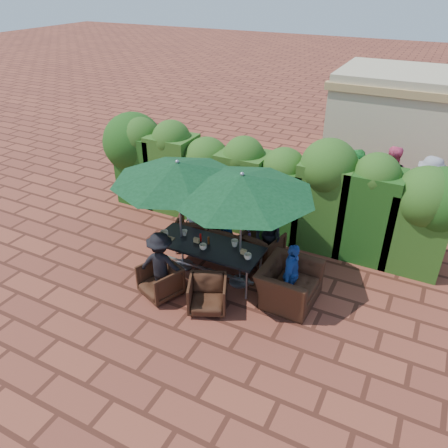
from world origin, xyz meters
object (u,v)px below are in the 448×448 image
at_px(dining_table, 208,248).
at_px(chair_far_right, 262,246).
at_px(chair_near_right, 208,293).
at_px(umbrella_left, 178,172).
at_px(chair_far_left, 196,230).
at_px(chair_end_right, 289,278).
at_px(chair_far_mid, 228,238).
at_px(umbrella_right, 242,185).
at_px(chair_near_left, 160,279).

relative_size(dining_table, chair_far_right, 2.86).
bearing_deg(chair_near_right, umbrella_left, 115.69).
bearing_deg(chair_far_left, dining_table, 113.48).
height_order(chair_near_right, chair_end_right, chair_end_right).
bearing_deg(chair_end_right, dining_table, 91.69).
bearing_deg(chair_end_right, chair_near_right, 128.30).
bearing_deg(chair_end_right, chair_far_left, 72.98).
xyz_separation_m(dining_table, chair_far_mid, (0.03, 0.88, -0.26)).
distance_m(umbrella_left, chair_far_right, 2.51).
bearing_deg(chair_far_mid, umbrella_left, 50.24).
height_order(umbrella_right, chair_far_right, umbrella_right).
bearing_deg(chair_far_mid, chair_far_left, -0.51).
relative_size(chair_far_mid, chair_near_right, 1.16).
height_order(umbrella_left, chair_far_mid, umbrella_left).
xyz_separation_m(dining_table, chair_far_right, (0.80, 0.97, -0.28)).
height_order(umbrella_left, chair_near_right, umbrella_left).
relative_size(umbrella_left, chair_end_right, 2.25).
bearing_deg(umbrella_right, chair_near_left, -139.24).
relative_size(umbrella_right, chair_far_right, 3.52).
xyz_separation_m(umbrella_left, chair_end_right, (2.42, -0.04, -1.70)).
relative_size(chair_far_right, chair_near_left, 1.10).
bearing_deg(chair_end_right, chair_far_mid, 64.84).
height_order(chair_far_mid, chair_near_left, chair_far_mid).
distance_m(dining_table, umbrella_left, 1.67).
distance_m(umbrella_right, chair_near_left, 2.46).
distance_m(umbrella_right, chair_far_mid, 2.08).
bearing_deg(chair_near_left, chair_end_right, 45.22).
xyz_separation_m(chair_far_left, chair_end_right, (2.58, -0.88, 0.09)).
xyz_separation_m(dining_table, chair_near_left, (-0.53, -0.99, -0.31)).
distance_m(dining_table, chair_near_left, 1.16).
xyz_separation_m(chair_near_left, chair_near_right, (1.03, 0.05, 0.00)).
height_order(chair_far_left, chair_end_right, chair_end_right).
distance_m(umbrella_left, chair_end_right, 2.96).
relative_size(dining_table, chair_near_left, 3.15).
relative_size(umbrella_left, chair_near_left, 3.66).
relative_size(dining_table, chair_near_right, 3.14).
bearing_deg(dining_table, umbrella_left, 176.88).
distance_m(umbrella_left, umbrella_right, 1.35).
xyz_separation_m(chair_far_mid, chair_near_right, (0.48, -1.82, -0.06)).
bearing_deg(umbrella_left, umbrella_right, 1.31).
distance_m(chair_far_mid, chair_far_right, 0.78).
distance_m(dining_table, chair_far_left, 1.22).
bearing_deg(chair_far_right, chair_near_right, 92.15).
distance_m(chair_far_mid, chair_end_right, 1.95).
distance_m(chair_far_mid, chair_near_left, 1.95).
xyz_separation_m(umbrella_left, chair_far_mid, (0.68, 0.85, -1.80)).
xyz_separation_m(umbrella_left, chair_far_right, (1.45, 0.94, -1.82)).
bearing_deg(chair_far_left, umbrella_right, 132.46).
bearing_deg(chair_far_left, chair_far_right, 164.11).
height_order(umbrella_left, umbrella_right, same).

